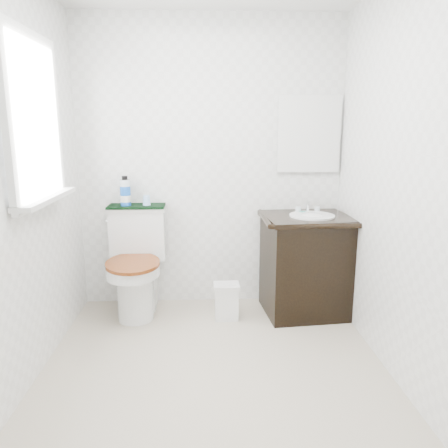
{
  "coord_description": "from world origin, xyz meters",
  "views": [
    {
      "loc": [
        -0.05,
        -2.47,
        1.52
      ],
      "look_at": [
        0.09,
        0.75,
        0.79
      ],
      "focal_mm": 35.0,
      "sensor_mm": 36.0,
      "label": 1
    }
  ],
  "objects": [
    {
      "name": "wall_front",
      "position": [
        0.0,
        -1.2,
        1.2
      ],
      "size": [
        2.4,
        0.0,
        2.4
      ],
      "primitive_type": "plane",
      "rotation": [
        -1.57,
        0.0,
        0.0
      ],
      "color": "white",
      "rests_on": "ground"
    },
    {
      "name": "floor",
      "position": [
        0.0,
        0.0,
        0.0
      ],
      "size": [
        2.4,
        2.4,
        0.0
      ],
      "primitive_type": "plane",
      "color": "#C2B49C",
      "rests_on": "ground"
    },
    {
      "name": "towel",
      "position": [
        -0.61,
        1.09,
        0.87
      ],
      "size": [
        0.46,
        0.22,
        0.02
      ],
      "primitive_type": "cube",
      "color": "black",
      "rests_on": "toilet"
    },
    {
      "name": "soap_bar",
      "position": [
        0.75,
        1.0,
        0.83
      ],
      "size": [
        0.07,
        0.05,
        0.02
      ],
      "primitive_type": "ellipsoid",
      "color": "#187469",
      "rests_on": "vanity"
    },
    {
      "name": "mirror",
      "position": [
        0.82,
        1.18,
        1.45
      ],
      "size": [
        0.5,
        0.02,
        0.6
      ],
      "primitive_type": "cube",
      "color": "silver",
      "rests_on": "wall_back"
    },
    {
      "name": "window",
      "position": [
        -1.07,
        0.25,
        1.55
      ],
      "size": [
        0.02,
        0.7,
        0.9
      ],
      "primitive_type": "cube",
      "color": "white",
      "rests_on": "wall_left"
    },
    {
      "name": "toilet",
      "position": [
        -0.61,
        0.96,
        0.38
      ],
      "size": [
        0.47,
        0.66,
        0.87
      ],
      "color": "silver",
      "rests_on": "floor"
    },
    {
      "name": "mouthwash_bottle",
      "position": [
        -0.69,
        1.07,
        0.99
      ],
      "size": [
        0.08,
        0.08,
        0.24
      ],
      "color": "blue",
      "rests_on": "towel"
    },
    {
      "name": "trash_bin",
      "position": [
        0.12,
        0.8,
        0.15
      ],
      "size": [
        0.21,
        0.17,
        0.29
      ],
      "color": "white",
      "rests_on": "floor"
    },
    {
      "name": "wall_back",
      "position": [
        0.0,
        1.2,
        1.2
      ],
      "size": [
        2.4,
        0.0,
        2.4
      ],
      "primitive_type": "plane",
      "rotation": [
        1.57,
        0.0,
        0.0
      ],
      "color": "white",
      "rests_on": "ground"
    },
    {
      "name": "wall_left",
      "position": [
        -1.1,
        0.0,
        1.2
      ],
      "size": [
        0.0,
        2.4,
        2.4
      ],
      "primitive_type": "plane",
      "rotation": [
        1.57,
        0.0,
        1.57
      ],
      "color": "white",
      "rests_on": "ground"
    },
    {
      "name": "vanity",
      "position": [
        0.77,
        0.9,
        0.43
      ],
      "size": [
        0.74,
        0.65,
        0.92
      ],
      "color": "black",
      "rests_on": "floor"
    },
    {
      "name": "wall_right",
      "position": [
        1.1,
        0.0,
        1.2
      ],
      "size": [
        0.0,
        2.4,
        2.4
      ],
      "primitive_type": "plane",
      "rotation": [
        1.57,
        0.0,
        -1.57
      ],
      "color": "white",
      "rests_on": "ground"
    },
    {
      "name": "cup",
      "position": [
        -0.53,
        1.08,
        0.92
      ],
      "size": [
        0.07,
        0.07,
        0.08
      ],
      "primitive_type": "cone",
      "color": "#99C7FB",
      "rests_on": "towel"
    }
  ]
}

